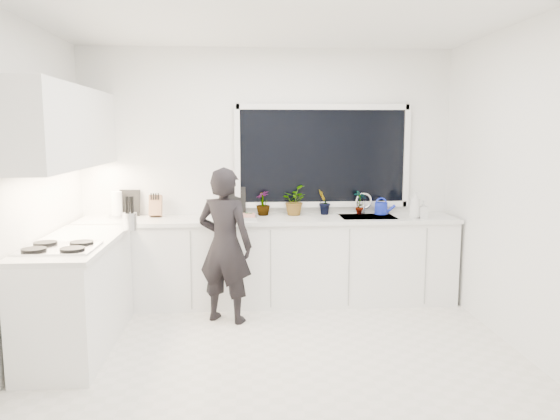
{
  "coord_description": "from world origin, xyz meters",
  "views": [
    {
      "loc": [
        -0.28,
        -4.2,
        1.81
      ],
      "look_at": [
        0.04,
        0.4,
        1.15
      ],
      "focal_mm": 35.0,
      "sensor_mm": 36.0,
      "label": 1
    }
  ],
  "objects": [
    {
      "name": "floor",
      "position": [
        0.0,
        0.0,
        -0.01
      ],
      "size": [
        4.0,
        3.5,
        0.02
      ],
      "primitive_type": "cube",
      "color": "beige",
      "rests_on": "ground"
    },
    {
      "name": "wall_back",
      "position": [
        0.0,
        1.76,
        1.35
      ],
      "size": [
        4.0,
        0.02,
        2.7
      ],
      "primitive_type": "cube",
      "color": "white",
      "rests_on": "ground"
    },
    {
      "name": "wall_left",
      "position": [
        -2.01,
        0.0,
        1.35
      ],
      "size": [
        0.02,
        3.5,
        2.7
      ],
      "primitive_type": "cube",
      "color": "white",
      "rests_on": "ground"
    },
    {
      "name": "wall_right",
      "position": [
        2.01,
        0.0,
        1.35
      ],
      "size": [
        0.02,
        3.5,
        2.7
      ],
      "primitive_type": "cube",
      "color": "white",
      "rests_on": "ground"
    },
    {
      "name": "ceiling",
      "position": [
        0.0,
        0.0,
        2.71
      ],
      "size": [
        4.0,
        3.5,
        0.02
      ],
      "primitive_type": "cube",
      "color": "white",
      "rests_on": "wall_back"
    },
    {
      "name": "window",
      "position": [
        0.6,
        1.73,
        1.55
      ],
      "size": [
        1.8,
        0.02,
        1.0
      ],
      "primitive_type": "cube",
      "color": "black",
      "rests_on": "wall_back"
    },
    {
      "name": "base_cabinets_back",
      "position": [
        0.0,
        1.45,
        0.44
      ],
      "size": [
        3.92,
        0.58,
        0.88
      ],
      "primitive_type": "cube",
      "color": "white",
      "rests_on": "floor"
    },
    {
      "name": "base_cabinets_left",
      "position": [
        -1.67,
        0.35,
        0.44
      ],
      "size": [
        0.58,
        1.6,
        0.88
      ],
      "primitive_type": "cube",
      "color": "white",
      "rests_on": "floor"
    },
    {
      "name": "countertop_back",
      "position": [
        0.0,
        1.44,
        0.9
      ],
      "size": [
        3.94,
        0.62,
        0.04
      ],
      "primitive_type": "cube",
      "color": "silver",
      "rests_on": "base_cabinets_back"
    },
    {
      "name": "countertop_left",
      "position": [
        -1.67,
        0.35,
        0.9
      ],
      "size": [
        0.62,
        1.6,
        0.04
      ],
      "primitive_type": "cube",
      "color": "silver",
      "rests_on": "base_cabinets_left"
    },
    {
      "name": "upper_cabinets",
      "position": [
        -1.79,
        0.7,
        1.85
      ],
      "size": [
        0.34,
        2.1,
        0.7
      ],
      "primitive_type": "cube",
      "color": "white",
      "rests_on": "wall_left"
    },
    {
      "name": "sink",
      "position": [
        1.05,
        1.45,
        0.87
      ],
      "size": [
        0.58,
        0.42,
        0.14
      ],
      "primitive_type": "cube",
      "color": "silver",
      "rests_on": "countertop_back"
    },
    {
      "name": "faucet",
      "position": [
        1.05,
        1.65,
        1.03
      ],
      "size": [
        0.03,
        0.03,
        0.22
      ],
      "primitive_type": "cylinder",
      "color": "silver",
      "rests_on": "countertop_back"
    },
    {
      "name": "stovetop",
      "position": [
        -1.69,
        -0.0,
        0.94
      ],
      "size": [
        0.56,
        0.48,
        0.03
      ],
      "primitive_type": "cube",
      "color": "black",
      "rests_on": "countertop_left"
    },
    {
      "name": "person",
      "position": [
        -0.45,
        0.9,
        0.74
      ],
      "size": [
        0.64,
        0.54,
        1.49
      ],
      "primitive_type": "imported",
      "rotation": [
        0.0,
        0.0,
        2.73
      ],
      "color": "black",
      "rests_on": "floor"
    },
    {
      "name": "pizza_tray",
      "position": [
        -0.34,
        1.42,
        0.94
      ],
      "size": [
        0.42,
        0.31,
        0.03
      ],
      "primitive_type": "cube",
      "rotation": [
        0.0,
        0.0,
        0.01
      ],
      "color": "silver",
      "rests_on": "countertop_back"
    },
    {
      "name": "pizza",
      "position": [
        -0.34,
        1.42,
        0.95
      ],
      "size": [
        0.39,
        0.28,
        0.01
      ],
      "primitive_type": "cube",
      "rotation": [
        0.0,
        0.0,
        0.01
      ],
      "color": "red",
      "rests_on": "pizza_tray"
    },
    {
      "name": "watering_can",
      "position": [
        1.23,
        1.61,
        0.98
      ],
      "size": [
        0.14,
        0.14,
        0.13
      ],
      "primitive_type": "cylinder",
      "rotation": [
        0.0,
        0.0,
        -0.03
      ],
      "color": "#1324B5",
      "rests_on": "countertop_back"
    },
    {
      "name": "paper_towel_roll",
      "position": [
        -1.59,
        1.55,
        1.05
      ],
      "size": [
        0.13,
        0.13,
        0.26
      ],
      "primitive_type": "cylinder",
      "rotation": [
        0.0,
        0.0,
        0.17
      ],
      "color": "white",
      "rests_on": "countertop_back"
    },
    {
      "name": "knife_block",
      "position": [
        -1.2,
        1.59,
        1.03
      ],
      "size": [
        0.13,
        0.1,
        0.22
      ],
      "primitive_type": "cube",
      "rotation": [
        0.0,
        0.0,
        0.0
      ],
      "color": "#8E6442",
      "rests_on": "countertop_back"
    },
    {
      "name": "utensil_crock",
      "position": [
        -1.31,
        0.8,
        1.0
      ],
      "size": [
        0.16,
        0.16,
        0.16
      ],
      "primitive_type": "cylinder",
      "rotation": [
        0.0,
        0.0,
        -0.24
      ],
      "color": "#ADADB1",
      "rests_on": "countertop_left"
    },
    {
      "name": "picture_frame_large",
      "position": [
        -1.49,
        1.69,
        1.06
      ],
      "size": [
        0.22,
        0.04,
        0.28
      ],
      "primitive_type": "cube",
      "rotation": [
        0.0,
        0.0,
        -0.1
      ],
      "color": "black",
      "rests_on": "countertop_back"
    },
    {
      "name": "picture_frame_small",
      "position": [
        -0.37,
        1.69,
        1.07
      ],
      "size": [
        0.25,
        0.03,
        0.3
      ],
      "primitive_type": "cube",
      "rotation": [
        0.0,
        0.0,
        0.06
      ],
      "color": "black",
      "rests_on": "countertop_back"
    },
    {
      "name": "herb_plants",
      "position": [
        0.33,
        1.61,
        1.07
      ],
      "size": [
        1.24,
        0.31,
        0.32
      ],
      "color": "#26662D",
      "rests_on": "countertop_back"
    },
    {
      "name": "soap_bottles",
      "position": [
        1.53,
        1.3,
        1.05
      ],
      "size": [
        0.21,
        0.14,
        0.29
      ],
      "color": "#D8BF66",
      "rests_on": "countertop_back"
    }
  ]
}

